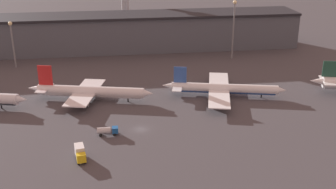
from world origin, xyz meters
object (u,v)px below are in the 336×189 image
at_px(service_vehicle_0, 80,153).
at_px(airplane_2, 223,89).
at_px(airplane_1, 89,92).
at_px(service_vehicle_1, 108,130).

bearing_deg(service_vehicle_0, airplane_2, 118.27).
height_order(airplane_1, service_vehicle_1, airplane_1).
bearing_deg(airplane_2, airplane_1, -169.58).
distance_m(airplane_1, service_vehicle_0, 42.34).
distance_m(airplane_1, service_vehicle_1, 29.56).
xyz_separation_m(airplane_1, service_vehicle_0, (-1.10, -42.31, -1.24)).
distance_m(airplane_2, service_vehicle_0, 63.45).
bearing_deg(airplane_2, service_vehicle_0, -127.77).
bearing_deg(service_vehicle_0, airplane_1, 168.43).
distance_m(service_vehicle_0, service_vehicle_1, 15.38).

